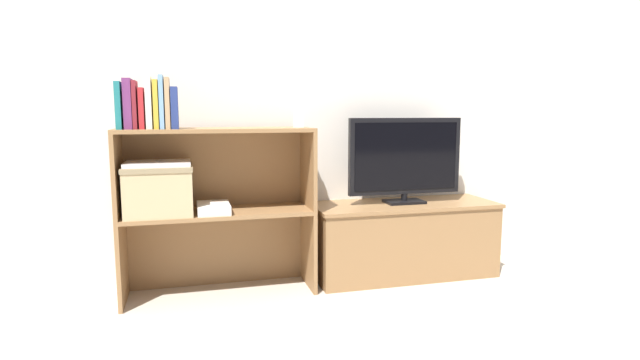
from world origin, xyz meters
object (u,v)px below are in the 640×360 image
(baby_monitor, at_px, (298,118))
(book_tan, at_px, (168,104))
(tv, at_px, (405,158))
(book_mustard, at_px, (156,105))
(storage_basket_left, at_px, (159,188))
(book_navy, at_px, (175,108))
(book_teal, at_px, (119,106))
(book_skyblue, at_px, (162,102))
(book_crimson, at_px, (142,109))
(book_maroon, at_px, (135,105))
(magazine_stack, at_px, (213,208))
(laptop, at_px, (158,163))
(book_ivory, at_px, (149,103))
(tv_stand, at_px, (403,239))
(book_plum, at_px, (128,104))

(baby_monitor, bearing_deg, book_tan, -174.62)
(tv, xyz_separation_m, book_mustard, (-1.33, -0.09, 0.29))
(baby_monitor, xyz_separation_m, storage_basket_left, (-0.71, -0.02, -0.34))
(book_navy, xyz_separation_m, baby_monitor, (0.62, 0.06, -0.05))
(book_teal, xyz_separation_m, baby_monitor, (0.87, 0.06, -0.06))
(storage_basket_left, bearing_deg, tv, 1.71)
(book_skyblue, relative_size, book_tan, 1.04)
(book_teal, height_order, book_crimson, book_teal)
(book_maroon, relative_size, book_mustard, 0.98)
(book_maroon, xyz_separation_m, storage_basket_left, (0.09, 0.05, -0.40))
(book_tan, height_order, magazine_stack, book_tan)
(tv, relative_size, book_mustard, 2.92)
(book_crimson, height_order, magazine_stack, book_crimson)
(book_teal, distance_m, baby_monitor, 0.87)
(book_teal, relative_size, storage_basket_left, 0.67)
(book_maroon, bearing_deg, tv, 3.47)
(book_navy, height_order, laptop, book_navy)
(book_crimson, height_order, book_skyblue, book_skyblue)
(book_teal, distance_m, book_mustard, 0.16)
(book_skyblue, xyz_separation_m, book_tan, (0.03, 0.00, -0.01))
(book_mustard, xyz_separation_m, storage_basket_left, (-0.01, 0.05, -0.41))
(book_navy, bearing_deg, book_teal, 180.00)
(book_teal, height_order, book_maroon, book_maroon)
(tv, distance_m, storage_basket_left, 1.34)
(tv, relative_size, book_ivory, 2.74)
(tv_stand, bearing_deg, storage_basket_left, -178.23)
(baby_monitor, bearing_deg, book_maroon, -175.60)
(tv, relative_size, laptop, 2.16)
(book_maroon, bearing_deg, book_tan, 0.00)
(tv_stand, distance_m, laptop, 1.42)
(book_maroon, distance_m, storage_basket_left, 0.42)
(book_plum, bearing_deg, book_navy, 0.00)
(baby_monitor, distance_m, laptop, 0.74)
(book_plum, bearing_deg, tv, 3.40)
(book_skyblue, relative_size, storage_basket_left, 0.77)
(tv, height_order, book_navy, book_navy)
(tv, relative_size, book_skyblue, 2.67)
(book_mustard, bearing_deg, baby_monitor, 4.99)
(book_tan, bearing_deg, book_teal, 180.00)
(tv_stand, height_order, magazine_stack, magazine_stack)
(tv_stand, xyz_separation_m, tv, (0.00, -0.00, 0.47))
(tv_stand, relative_size, book_crimson, 5.51)
(book_maroon, distance_m, book_navy, 0.18)
(tv_stand, height_order, book_ivory, book_ivory)
(tv_stand, distance_m, book_crimson, 1.58)
(tv_stand, distance_m, book_tan, 1.49)
(book_maroon, bearing_deg, book_crimson, 0.00)
(book_maroon, xyz_separation_m, book_crimson, (0.03, 0.00, -0.02))
(book_tan, relative_size, storage_basket_left, 0.74)
(book_teal, xyz_separation_m, book_ivory, (0.13, -0.00, 0.01))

